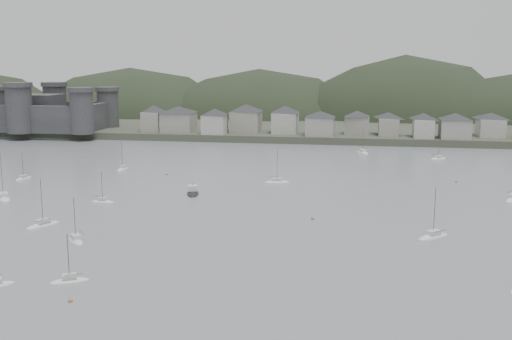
# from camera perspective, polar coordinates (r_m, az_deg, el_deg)

# --- Properties ---
(ground) EXTENTS (900.00, 900.00, 0.00)m
(ground) POSITION_cam_1_polar(r_m,az_deg,el_deg) (91.53, -8.15, -12.01)
(ground) COLOR slate
(ground) RESTS_ON ground
(far_shore_land) EXTENTS (900.00, 250.00, 3.00)m
(far_shore_land) POSITION_cam_1_polar(r_m,az_deg,el_deg) (377.86, 5.67, 5.18)
(far_shore_land) COLOR #383D2D
(far_shore_land) RESTS_ON ground
(forested_ridge) EXTENTS (851.55, 103.94, 102.57)m
(forested_ridge) POSITION_cam_1_polar(r_m,az_deg,el_deg) (353.53, 6.12, 2.74)
(forested_ridge) COLOR black
(forested_ridge) RESTS_ON ground
(castle) EXTENTS (66.00, 43.00, 20.00)m
(castle) POSITION_cam_1_polar(r_m,az_deg,el_deg) (299.69, -19.69, 5.14)
(castle) COLOR #323235
(castle) RESTS_ON far_shore_land
(waterfront_town) EXTENTS (451.48, 28.46, 12.92)m
(waterfront_town) POSITION_cam_1_polar(r_m,az_deg,el_deg) (266.15, 14.89, 4.33)
(waterfront_town) COLOR gray
(waterfront_town) RESTS_ON far_shore_land
(sailboat_lead) EXTENTS (6.02, 8.15, 10.82)m
(sailboat_lead) POSITION_cam_1_polar(r_m,az_deg,el_deg) (136.50, -19.28, -4.91)
(sailboat_lead) COLOR silver
(sailboat_lead) RESTS_ON ground
(moored_fleet) EXTENTS (249.97, 156.16, 13.22)m
(moored_fleet) POSITION_cam_1_polar(r_m,az_deg,el_deg) (147.94, -1.03, -3.18)
(moored_fleet) COLOR silver
(moored_fleet) RESTS_ON ground
(motor_launch_far) EXTENTS (4.98, 8.84, 3.99)m
(motor_launch_far) POSITION_cam_1_polar(r_m,az_deg,el_deg) (160.11, -5.93, -2.15)
(motor_launch_far) COLOR black
(motor_launch_far) RESTS_ON ground
(mooring_buoys) EXTENTS (125.03, 124.05, 0.70)m
(mooring_buoys) POSITION_cam_1_polar(r_m,az_deg,el_deg) (160.31, -3.27, -2.15)
(mooring_buoys) COLOR #B65E3C
(mooring_buoys) RESTS_ON ground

